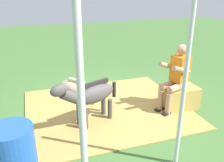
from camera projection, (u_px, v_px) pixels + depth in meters
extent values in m
plane|color=#426B33|center=(115.00, 106.00, 5.15)|extent=(24.00, 24.00, 0.00)
cube|color=#AD8C47|center=(107.00, 108.00, 5.02)|extent=(3.22, 2.75, 0.02)
cube|color=tan|center=(179.00, 97.00, 5.03)|extent=(0.70, 0.51, 0.46)
cylinder|color=tan|center=(176.00, 88.00, 4.71)|extent=(0.42, 0.26, 0.14)
cylinder|color=tan|center=(168.00, 105.00, 4.71)|extent=(0.11, 0.11, 0.46)
cube|color=black|center=(167.00, 114.00, 4.78)|extent=(0.24, 0.17, 0.06)
cylinder|color=tan|center=(168.00, 85.00, 4.86)|extent=(0.42, 0.26, 0.14)
cylinder|color=tan|center=(160.00, 101.00, 4.86)|extent=(0.11, 0.11, 0.46)
cube|color=black|center=(160.00, 110.00, 4.93)|extent=(0.24, 0.17, 0.06)
cube|color=orange|center=(180.00, 68.00, 4.78)|extent=(0.38, 0.36, 0.52)
cylinder|color=tan|center=(181.00, 70.00, 4.54)|extent=(0.50, 0.25, 0.26)
cylinder|color=tan|center=(168.00, 66.00, 4.77)|extent=(0.50, 0.25, 0.26)
sphere|color=tan|center=(182.00, 50.00, 4.64)|extent=(0.20, 0.20, 0.20)
ellipsoid|color=#4C4747|center=(94.00, 94.00, 4.34)|extent=(0.90, 0.61, 0.34)
cylinder|color=#4C4747|center=(85.00, 119.00, 4.24)|extent=(0.09, 0.09, 0.41)
cylinder|color=#4C4747|center=(79.00, 115.00, 4.38)|extent=(0.09, 0.09, 0.41)
cylinder|color=#4C4747|center=(110.00, 109.00, 4.58)|extent=(0.09, 0.09, 0.41)
cylinder|color=#4C4747|center=(103.00, 106.00, 4.72)|extent=(0.09, 0.09, 0.41)
cylinder|color=#4C4747|center=(70.00, 96.00, 4.00)|extent=(0.41, 0.30, 0.33)
ellipsoid|color=#4C4747|center=(59.00, 90.00, 3.84)|extent=(0.36, 0.27, 0.20)
cube|color=#2A2727|center=(94.00, 84.00, 4.27)|extent=(0.58, 0.28, 0.08)
cylinder|color=#2A2727|center=(114.00, 89.00, 4.65)|extent=(0.07, 0.07, 0.30)
ellipsoid|color=tan|center=(75.00, 89.00, 5.55)|extent=(0.83, 0.95, 0.36)
cube|color=tan|center=(93.00, 100.00, 5.30)|extent=(0.36, 0.37, 0.10)
cylinder|color=tan|center=(93.00, 92.00, 5.22)|extent=(0.31, 0.34, 0.30)
ellipsoid|color=tan|center=(100.00, 91.00, 5.09)|extent=(0.30, 0.34, 0.20)
cube|color=beige|center=(77.00, 81.00, 5.43)|extent=(0.32, 0.41, 0.08)
cylinder|color=#197233|center=(191.00, 92.00, 5.55)|extent=(0.07, 0.07, 0.21)
cone|color=#197233|center=(192.00, 87.00, 5.50)|extent=(0.06, 0.06, 0.06)
cylinder|color=blue|center=(15.00, 159.00, 2.92)|extent=(0.52, 0.52, 0.88)
cylinder|color=silver|center=(184.00, 86.00, 3.06)|extent=(0.06, 0.06, 2.42)
cylinder|color=silver|center=(83.00, 141.00, 1.98)|extent=(0.06, 0.06, 2.42)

